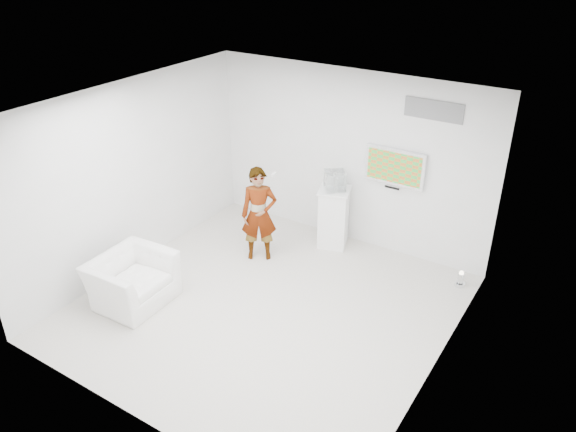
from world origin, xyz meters
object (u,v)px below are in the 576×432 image
object	(u,v)px
person	(259,214)
armchair	(132,280)
tv	(395,167)
pedestal	(333,217)
floor_uplight	(461,279)

from	to	relation	value
person	armchair	xyz separation A→B (m)	(-0.86, -2.02, -0.44)
tv	pedestal	xyz separation A→B (m)	(-0.90, -0.32, -1.02)
tv	person	world-z (taller)	tv
tv	floor_uplight	distance (m)	2.02
armchair	floor_uplight	distance (m)	4.97
tv	floor_uplight	world-z (taller)	tv
person	floor_uplight	bearing A→B (deg)	-16.73
armchair	floor_uplight	size ratio (longest dim) A/B	4.39
pedestal	floor_uplight	xyz separation A→B (m)	(2.28, -0.06, -0.40)
armchair	pedestal	distance (m)	3.48
armchair	floor_uplight	bearing A→B (deg)	-55.06
person	pedestal	bearing A→B (deg)	16.86
person	armchair	distance (m)	2.24
tv	floor_uplight	size ratio (longest dim) A/B	3.94
person	pedestal	distance (m)	1.34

